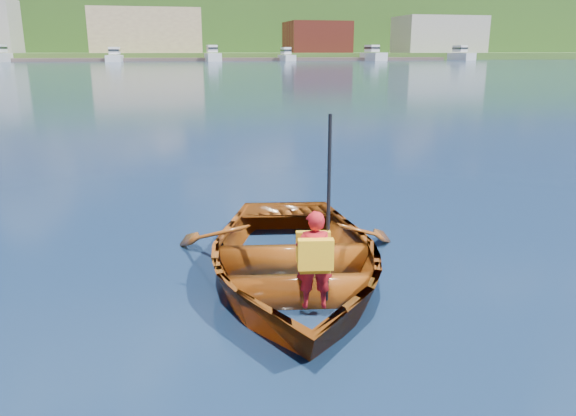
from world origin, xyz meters
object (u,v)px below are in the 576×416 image
at_px(child_paddler, 315,258).
at_px(marina_yachts, 184,56).
at_px(dock, 153,60).
at_px(rowboat, 293,258).

distance_m(child_paddler, marina_yachts, 144.07).
bearing_deg(child_paddler, dock, 90.93).
xyz_separation_m(rowboat, marina_yachts, (5.19, 143.07, 1.14)).
height_order(rowboat, child_paddler, child_paddler).
distance_m(rowboat, dock, 147.77).
distance_m(rowboat, marina_yachts, 143.16).
bearing_deg(marina_yachts, dock, 148.28).
height_order(dock, marina_yachts, marina_yachts).
bearing_deg(child_paddler, marina_yachts, 87.94).
xyz_separation_m(rowboat, dock, (-2.40, 147.75, 0.12)).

